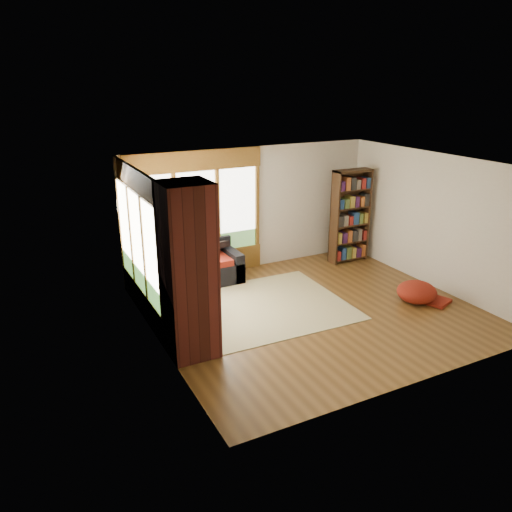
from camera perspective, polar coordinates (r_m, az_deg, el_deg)
name	(u,v)px	position (r m, az deg, el deg)	size (l,w,h in m)	color
floor	(313,311)	(8.98, 6.51, -6.26)	(5.50, 5.50, 0.00)	#543717
ceiling	(319,165)	(8.19, 7.22, 10.33)	(5.50, 5.50, 0.00)	white
wall_back	(250,209)	(10.57, -0.68, 5.40)	(5.50, 0.04, 2.60)	silver
wall_front	(425,296)	(6.71, 18.75, -4.32)	(5.50, 0.04, 2.60)	silver
wall_left	(157,268)	(7.39, -11.21, -1.37)	(0.04, 5.00, 2.60)	silver
wall_right	(435,221)	(10.23, 19.82, 3.73)	(0.04, 5.00, 2.60)	silver
windows_back	(197,214)	(10.08, -6.75, 4.83)	(2.82, 0.10, 1.90)	brown
windows_left	(138,242)	(8.49, -13.33, 1.59)	(0.10, 2.62, 1.90)	brown
roller_blind	(126,207)	(9.17, -14.64, 5.42)	(0.03, 0.72, 0.90)	#758059
brick_chimney	(188,272)	(7.18, -7.74, -1.82)	(0.70, 0.70, 2.60)	#471914
sectional_sofa	(176,282)	(9.48, -9.11, -2.92)	(2.20, 2.20, 0.80)	black
area_rug	(255,308)	(9.01, -0.08, -6.00)	(3.26, 2.49, 0.01)	beige
bookshelf	(350,216)	(11.21, 10.72, 4.48)	(0.88, 0.29, 2.06)	#3A2313
pouf	(417,291)	(9.66, 17.90, -3.87)	(0.72, 0.72, 0.39)	maroon
dog_tan	(176,255)	(9.42, -9.17, 0.07)	(1.00, 0.99, 0.49)	brown
dog_brindle	(183,268)	(8.90, -8.37, -1.33)	(0.80, 0.87, 0.42)	#3D2617
throw_pillows	(174,255)	(9.45, -9.33, 0.16)	(1.98, 1.68, 0.45)	black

